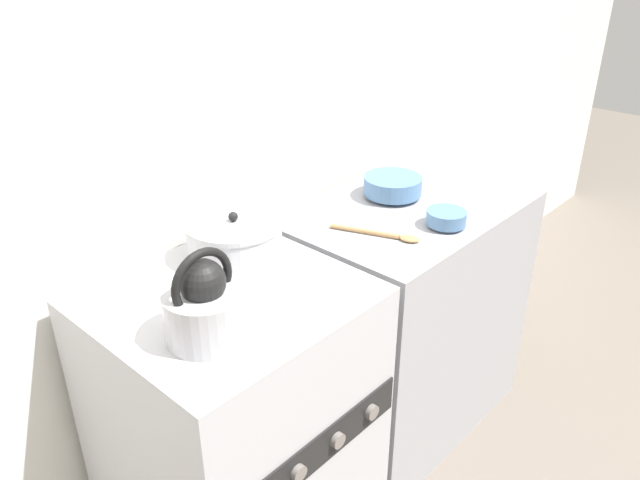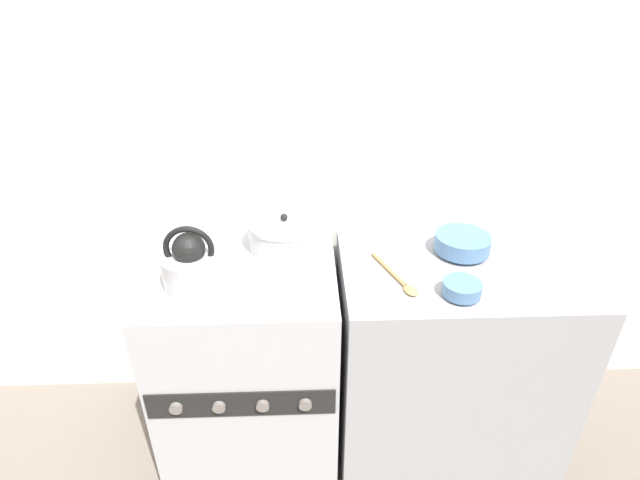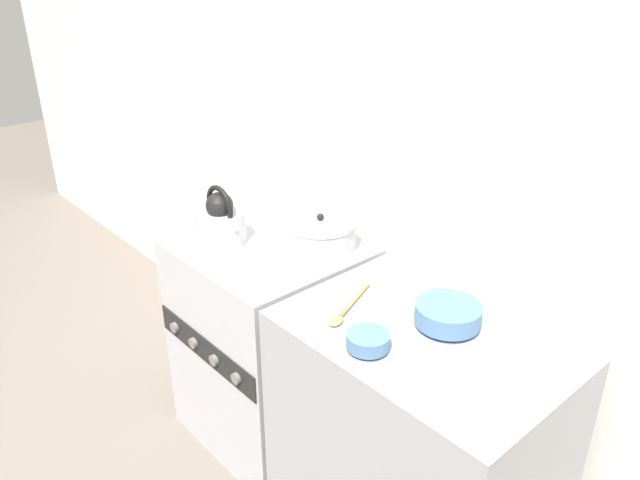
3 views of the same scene
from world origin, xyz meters
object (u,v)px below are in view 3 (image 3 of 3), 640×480
(kettle, at_px, (221,221))
(cooking_pot, at_px, (320,234))
(enamel_bowl, at_px, (448,314))
(stove, at_px, (272,342))
(small_ceramic_bowl, at_px, (368,341))

(kettle, height_order, cooking_pot, kettle)
(kettle, bearing_deg, cooking_pot, 40.11)
(cooking_pot, distance_m, enamel_bowl, 0.67)
(stove, height_order, small_ceramic_bowl, small_ceramic_bowl)
(enamel_bowl, height_order, small_ceramic_bowl, enamel_bowl)
(kettle, distance_m, enamel_bowl, 0.98)
(cooking_pot, relative_size, small_ceramic_bowl, 2.19)
(stove, height_order, cooking_pot, cooking_pot)
(stove, height_order, enamel_bowl, enamel_bowl)
(stove, xyz_separation_m, small_ceramic_bowl, (0.74, -0.20, 0.49))
(enamel_bowl, xyz_separation_m, small_ceramic_bowl, (-0.08, -0.27, -0.01))
(cooking_pot, distance_m, small_ceramic_bowl, 0.68)
(small_ceramic_bowl, bearing_deg, kettle, 174.40)
(kettle, height_order, small_ceramic_bowl, kettle)
(stove, distance_m, kettle, 0.57)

